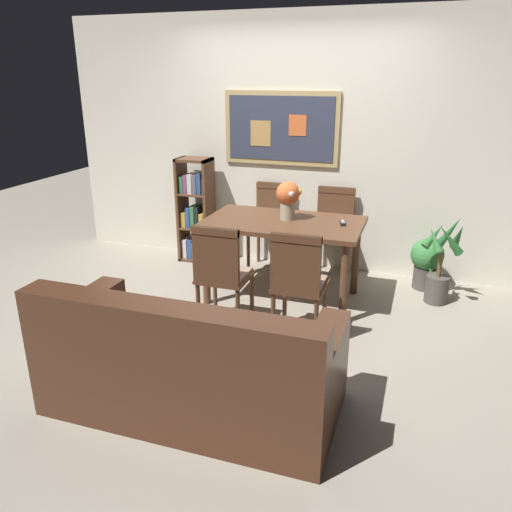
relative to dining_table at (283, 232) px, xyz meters
name	(u,v)px	position (x,y,z in m)	size (l,w,h in m)	color
ground_plane	(252,319)	(-0.13, -0.51, -0.65)	(12.00, 12.00, 0.00)	gray
wall_back_with_painting	(298,145)	(-0.13, 0.99, 0.65)	(5.20, 0.14, 2.60)	silver
dining_table	(283,232)	(0.00, 0.00, 0.00)	(1.41, 0.83, 0.76)	brown
dining_chair_near_right	(298,278)	(0.33, -0.74, -0.11)	(0.40, 0.41, 0.91)	brown
dining_chair_far_right	(333,225)	(0.32, 0.76, -0.11)	(0.40, 0.41, 0.91)	brown
dining_chair_far_left	(271,219)	(-0.35, 0.77, -0.11)	(0.40, 0.41, 0.91)	brown
dining_chair_near_left	(221,269)	(-0.30, -0.76, -0.11)	(0.40, 0.41, 0.91)	brown
leather_couch	(189,367)	(-0.08, -1.82, -0.34)	(1.80, 0.84, 0.84)	#472819
bookshelf	(196,214)	(-1.20, 0.72, -0.11)	(0.36, 0.28, 1.15)	brown
potted_ivy	(427,261)	(1.27, 0.67, -0.37)	(0.32, 0.32, 0.52)	#4C4742
potted_palm	(441,266)	(1.39, 0.37, -0.29)	(0.38, 0.40, 0.83)	#4C4742
flower_vase	(288,197)	(0.02, 0.07, 0.32)	(0.23, 0.22, 0.35)	tan
tv_remote	(343,222)	(0.52, 0.08, 0.12)	(0.08, 0.16, 0.02)	black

